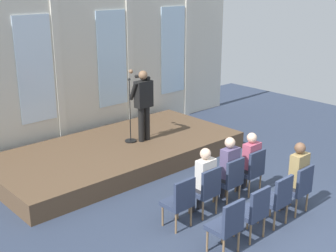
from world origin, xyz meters
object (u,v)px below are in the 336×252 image
at_px(mic_stand, 130,128).
at_px(chair_r0_c3, 252,169).
at_px(chair_r0_c1, 206,189).
at_px(chair_r1_c0, 227,224).
at_px(speaker, 143,100).
at_px(chair_r1_c1, 254,210).
at_px(chair_r1_c3, 299,186).
at_px(audience_r0_c1, 203,178).
at_px(audience_r0_c3, 249,159).
at_px(chair_r0_c2, 230,178).
at_px(audience_r0_c2, 228,167).
at_px(audience_r1_c3, 296,174).
at_px(chair_r0_c0, 180,200).
at_px(chair_r1_c2, 277,197).

distance_m(mic_stand, chair_r0_c3, 3.22).
distance_m(chair_r0_c1, chair_r1_c0, 1.26).
relative_size(speaker, chair_r0_c1, 1.81).
relative_size(speaker, chair_r1_c1, 1.81).
bearing_deg(chair_r0_c1, chair_r1_c3, -38.99).
distance_m(chair_r0_c1, audience_r0_c1, 0.21).
xyz_separation_m(chair_r0_c1, audience_r0_c3, (1.32, 0.08, 0.18)).
xyz_separation_m(chair_r0_c2, chair_r1_c0, (-1.32, -1.07, 0.00)).
distance_m(chair_r0_c1, audience_r0_c2, 0.70).
bearing_deg(chair_r1_c1, chair_r0_c1, 90.00).
distance_m(chair_r0_c1, audience_r1_c3, 1.66).
distance_m(chair_r0_c0, audience_r1_c3, 2.22).
xyz_separation_m(chair_r0_c1, chair_r0_c3, (1.32, 0.00, 0.00)).
bearing_deg(mic_stand, audience_r1_c3, -81.58).
distance_m(mic_stand, chair_r1_c2, 4.23).
distance_m(audience_r0_c3, chair_r1_c2, 1.34).
bearing_deg(chair_r0_c2, chair_r0_c0, 180.00).
relative_size(audience_r0_c2, chair_r1_c3, 1.43).
bearing_deg(chair_r1_c0, chair_r0_c0, 90.00).
bearing_deg(chair_r0_c0, chair_r1_c1, -58.30).
height_order(audience_r0_c3, chair_r1_c2, audience_r0_c3).
distance_m(chair_r0_c0, audience_r0_c1, 0.69).
bearing_deg(chair_r1_c0, audience_r0_c2, 41.02).
bearing_deg(audience_r0_c1, chair_r1_c3, -41.09).
height_order(chair_r1_c0, chair_r1_c2, same).
distance_m(speaker, chair_r1_c2, 4.18).
xyz_separation_m(speaker, chair_r0_c1, (-1.00, -3.01, -0.87)).
relative_size(audience_r0_c2, audience_r0_c3, 1.05).
relative_size(chair_r1_c3, audience_r1_c3, 0.69).
relative_size(chair_r0_c0, chair_r1_c0, 1.00).
distance_m(chair_r0_c3, chair_r1_c3, 1.07).
distance_m(chair_r0_c1, audience_r0_c3, 1.33).
relative_size(chair_r0_c2, chair_r1_c1, 1.00).
relative_size(chair_r0_c3, chair_r1_c1, 1.00).
relative_size(mic_stand, chair_r0_c2, 1.65).
distance_m(chair_r0_c1, chair_r0_c2, 0.66).
bearing_deg(chair_r1_c3, mic_stand, 98.26).
bearing_deg(audience_r0_c3, audience_r0_c1, -179.96).
bearing_deg(audience_r0_c3, chair_r0_c1, -176.38).
distance_m(mic_stand, chair_r1_c0, 4.44).
bearing_deg(audience_r0_c1, chair_r0_c3, -3.58).
xyz_separation_m(chair_r0_c1, chair_r1_c3, (1.32, -1.07, 0.00)).
height_order(chair_r1_c0, chair_r1_c3, same).
relative_size(audience_r0_c1, chair_r0_c2, 1.38).
xyz_separation_m(chair_r0_c0, chair_r1_c2, (1.32, -1.07, 0.00)).
bearing_deg(chair_r1_c0, audience_r0_c1, 60.17).
bearing_deg(speaker, audience_r0_c3, -83.73).
bearing_deg(audience_r0_c2, speaker, 83.42).
xyz_separation_m(chair_r0_c1, audience_r0_c2, (0.66, 0.08, 0.21)).
relative_size(chair_r1_c0, chair_r1_c3, 1.00).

